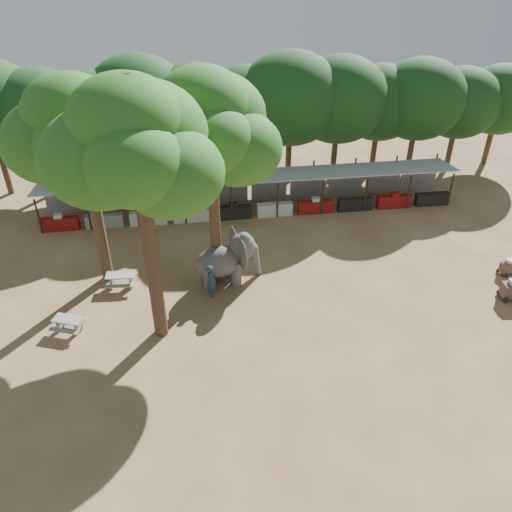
{
  "coord_description": "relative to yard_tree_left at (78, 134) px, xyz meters",
  "views": [
    {
      "loc": [
        -4.07,
        -16.55,
        16.13
      ],
      "look_at": [
        -1.0,
        5.0,
        2.0
      ],
      "focal_mm": 35.0,
      "sensor_mm": 36.0,
      "label": 1
    }
  ],
  "objects": [
    {
      "name": "yard_tree_center",
      "position": [
        3.0,
        -5.0,
        1.01
      ],
      "size": [
        7.1,
        6.9,
        12.04
      ],
      "color": "#332316",
      "rests_on": "ground"
    },
    {
      "name": "yard_tree_back",
      "position": [
        6.0,
        -1.0,
        0.34
      ],
      "size": [
        7.1,
        6.9,
        11.36
      ],
      "color": "#332316",
      "rests_on": "ground"
    },
    {
      "name": "cart_back",
      "position": [
        22.31,
        -2.92,
        -7.73
      ],
      "size": [
        1.1,
        0.85,
        0.95
      ],
      "rotation": [
        0.0,
        0.0,
        0.24
      ],
      "color": "#3E2E29",
      "rests_on": "ground"
    },
    {
      "name": "backdrop_trees",
      "position": [
        9.13,
        11.81,
        -2.69
      ],
      "size": [
        46.46,
        5.95,
        8.33
      ],
      "color": "#332316",
      "rests_on": "ground"
    },
    {
      "name": "handler",
      "position": [
        5.72,
        -2.58,
        -7.27
      ],
      "size": [
        0.47,
        0.69,
        1.86
      ],
      "primitive_type": "imported",
      "rotation": [
        0.0,
        0.0,
        1.53
      ],
      "color": "#26384C",
      "rests_on": "ground"
    },
    {
      "name": "picnic_table_near",
      "position": [
        -1.23,
        -4.4,
        -7.73
      ],
      "size": [
        1.79,
        1.71,
        0.72
      ],
      "rotation": [
        0.0,
        0.0,
        -0.36
      ],
      "color": "gray",
      "rests_on": "ground"
    },
    {
      "name": "picnic_table_far",
      "position": [
        0.95,
        -1.11,
        -7.69
      ],
      "size": [
        1.65,
        1.51,
        0.78
      ],
      "rotation": [
        0.0,
        0.0,
        -0.07
      ],
      "color": "gray",
      "rests_on": "ground"
    },
    {
      "name": "ground",
      "position": [
        9.13,
        -7.19,
        -8.2
      ],
      "size": [
        100.0,
        100.0,
        0.0
      ],
      "primitive_type": "plane",
      "color": "brown",
      "rests_on": "ground"
    },
    {
      "name": "vendor_stalls",
      "position": [
        9.13,
        6.65,
        -7.02
      ],
      "size": [
        28.0,
        2.99,
        2.8
      ],
      "color": "#929599",
      "rests_on": "ground"
    },
    {
      "name": "yard_tree_left",
      "position": [
        0.0,
        0.0,
        0.0
      ],
      "size": [
        7.1,
        6.9,
        11.02
      ],
      "color": "#332316",
      "rests_on": "ground"
    },
    {
      "name": "elephant",
      "position": [
        6.72,
        -1.43,
        -6.76
      ],
      "size": [
        3.86,
        2.86,
        2.87
      ],
      "rotation": [
        0.0,
        0.0,
        0.22
      ],
      "color": "#444141",
      "rests_on": "ground"
    }
  ]
}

